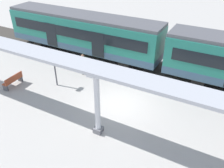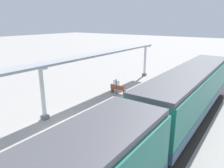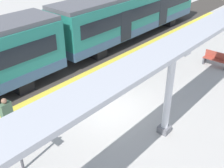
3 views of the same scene
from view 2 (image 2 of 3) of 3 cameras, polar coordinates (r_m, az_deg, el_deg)
The scene contains 10 objects.
ground_plane at distance 13.75m, azimuth -9.16°, elevation -12.17°, with size 176.00×176.00×0.00m, color #ADA8A2.
tactile_edge_strip at distance 11.99m, azimuth 2.35°, elevation -16.60°, with size 0.42×38.29×0.01m, color gold.
trackbed at distance 11.29m, azimuth 10.53°, elevation -19.28°, with size 3.20×50.29×0.01m, color #38332D.
train_near_carriage at distance 15.75m, azimuth 20.45°, elevation -1.98°, with size 2.65×13.89×3.48m.
canopy_pillar_nearest at distance 26.47m, azimuth 8.91°, elevation 6.25°, with size 1.10×0.44×3.75m.
canopy_pillar_second at distance 14.96m, azimuth -18.29°, elevation -2.45°, with size 1.10×0.44×3.75m.
canopy_beam at distance 14.59m, azimuth -18.34°, elevation 4.93°, with size 1.20×30.63×0.16m, color #A8AAB2.
bench_mid_platform at distance 19.85m, azimuth 1.63°, elevation -1.38°, with size 1.52×0.50×0.86m.
platform_info_sign at distance 16.77m, azimuth 1.15°, elevation -1.60°, with size 0.56×0.10×2.20m.
passenger_waiting_near_edge at distance 15.18m, azimuth 6.10°, elevation -4.89°, with size 0.29×0.50×1.65m.
Camera 2 is at (-8.63, 8.44, 6.57)m, focal length 33.73 mm.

